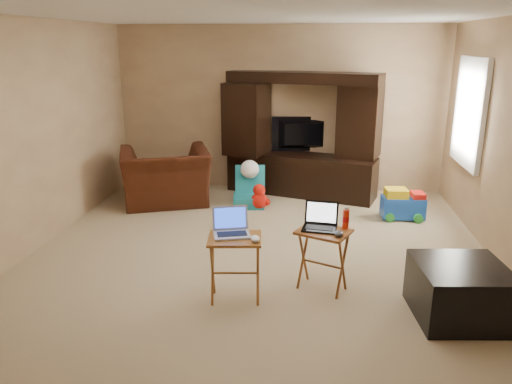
# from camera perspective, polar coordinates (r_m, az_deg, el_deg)

# --- Properties ---
(floor) EXTENTS (5.50, 5.50, 0.00)m
(floor) POSITION_cam_1_polar(r_m,az_deg,el_deg) (5.45, 0.26, -7.47)
(floor) COLOR #C8B48A
(floor) RESTS_ON ground
(ceiling) EXTENTS (5.50, 5.50, 0.00)m
(ceiling) POSITION_cam_1_polar(r_m,az_deg,el_deg) (4.98, 0.30, 19.78)
(ceiling) COLOR silver
(ceiling) RESTS_ON ground
(wall_back) EXTENTS (5.00, 0.00, 5.00)m
(wall_back) POSITION_cam_1_polar(r_m,az_deg,el_deg) (7.77, 2.67, 9.44)
(wall_back) COLOR tan
(wall_back) RESTS_ON ground
(wall_front) EXTENTS (5.00, 0.00, 5.00)m
(wall_front) POSITION_cam_1_polar(r_m,az_deg,el_deg) (2.47, -7.22, -6.94)
(wall_front) COLOR tan
(wall_front) RESTS_ON ground
(wall_left) EXTENTS (0.00, 5.50, 5.50)m
(wall_left) POSITION_cam_1_polar(r_m,az_deg,el_deg) (5.90, -24.73, 5.59)
(wall_left) COLOR tan
(wall_left) RESTS_ON ground
(window_pane) EXTENTS (0.00, 1.20, 1.20)m
(window_pane) POSITION_cam_1_polar(r_m,az_deg,el_deg) (6.81, 23.36, 8.34)
(window_pane) COLOR white
(window_pane) RESTS_ON ground
(window_frame) EXTENTS (0.06, 1.14, 1.34)m
(window_frame) POSITION_cam_1_polar(r_m,az_deg,el_deg) (6.81, 23.20, 8.36)
(window_frame) COLOR white
(window_frame) RESTS_ON ground
(entertainment_center) EXTENTS (2.30, 1.18, 1.83)m
(entertainment_center) POSITION_cam_1_polar(r_m,az_deg,el_deg) (7.50, 5.29, 6.53)
(entertainment_center) COLOR black
(entertainment_center) RESTS_ON floor
(television) EXTENTS (0.94, 0.26, 0.53)m
(television) POSITION_cam_1_polar(r_m,az_deg,el_deg) (7.72, 5.33, 6.54)
(television) COLOR black
(television) RESTS_ON entertainment_center
(recliner) EXTENTS (1.50, 1.41, 0.79)m
(recliner) POSITION_cam_1_polar(r_m,az_deg,el_deg) (7.25, -10.30, 1.74)
(recliner) COLOR #43180E
(recliner) RESTS_ON floor
(child_rocker) EXTENTS (0.49, 0.54, 0.57)m
(child_rocker) POSITION_cam_1_polar(r_m,az_deg,el_deg) (7.02, -0.86, 0.59)
(child_rocker) COLOR teal
(child_rocker) RESTS_ON floor
(plush_toy) EXTENTS (0.33, 0.27, 0.36)m
(plush_toy) POSITION_cam_1_polar(r_m,az_deg,el_deg) (6.93, 0.36, -0.51)
(plush_toy) COLOR red
(plush_toy) RESTS_ON floor
(push_toy) EXTENTS (0.58, 0.44, 0.42)m
(push_toy) POSITION_cam_1_polar(r_m,az_deg,el_deg) (6.82, 16.45, -1.26)
(push_toy) COLOR blue
(push_toy) RESTS_ON floor
(ottoman) EXTENTS (0.80, 0.80, 0.47)m
(ottoman) POSITION_cam_1_polar(r_m,az_deg,el_deg) (4.59, 22.25, -10.49)
(ottoman) COLOR black
(ottoman) RESTS_ON floor
(tray_table_left) EXTENTS (0.50, 0.42, 0.60)m
(tray_table_left) POSITION_cam_1_polar(r_m,az_deg,el_deg) (4.50, -2.40, -8.76)
(tray_table_left) COLOR #A36427
(tray_table_left) RESTS_ON floor
(tray_table_right) EXTENTS (0.56, 0.51, 0.59)m
(tray_table_right) POSITION_cam_1_polar(r_m,az_deg,el_deg) (4.72, 7.62, -7.72)
(tray_table_right) COLOR brown
(tray_table_right) RESTS_ON floor
(laptop_left) EXTENTS (0.38, 0.34, 0.24)m
(laptop_left) POSITION_cam_1_polar(r_m,az_deg,el_deg) (4.36, -2.79, -3.57)
(laptop_left) COLOR #B0B0B5
(laptop_left) RESTS_ON tray_table_left
(laptop_right) EXTENTS (0.34, 0.29, 0.24)m
(laptop_right) POSITION_cam_1_polar(r_m,az_deg,el_deg) (4.58, 7.32, -2.88)
(laptop_right) COLOR black
(laptop_right) RESTS_ON tray_table_right
(mouse_left) EXTENTS (0.10, 0.14, 0.05)m
(mouse_left) POSITION_cam_1_polar(r_m,az_deg,el_deg) (4.27, -0.08, -5.35)
(mouse_left) COLOR white
(mouse_left) RESTS_ON tray_table_left
(mouse_right) EXTENTS (0.09, 0.13, 0.05)m
(mouse_right) POSITION_cam_1_polar(r_m,az_deg,el_deg) (4.49, 9.45, -4.70)
(mouse_right) COLOR #3C3B40
(mouse_right) RESTS_ON tray_table_right
(water_bottle) EXTENTS (0.06, 0.06, 0.18)m
(water_bottle) POSITION_cam_1_polar(r_m,az_deg,el_deg) (4.66, 10.22, -3.07)
(water_bottle) COLOR red
(water_bottle) RESTS_ON tray_table_right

